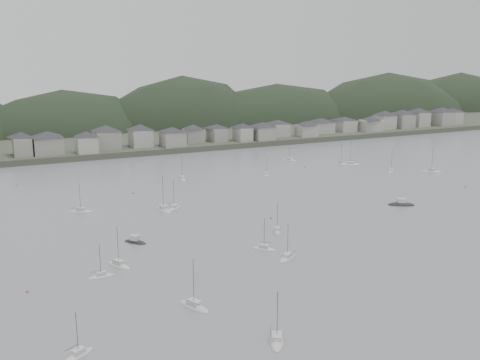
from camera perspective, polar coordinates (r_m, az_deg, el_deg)
ground at (r=133.79m, az=14.46°, el=-8.88°), size 900.00×900.00×0.00m
far_shore_land at (r=399.96m, az=-14.08°, el=5.60°), size 900.00×250.00×3.00m
forested_ridge at (r=378.04m, az=-12.42°, el=3.33°), size 851.55×103.94×102.57m
waterfront_town at (r=309.78m, az=-0.42°, el=5.35°), size 451.48×28.46×12.92m
moored_fleet at (r=185.30m, az=2.63°, el=-2.36°), size 236.55×155.95×12.66m
motor_launch_near at (r=189.84m, az=16.85°, el=-2.51°), size 9.39×7.38×4.13m
motor_launch_far at (r=147.99m, az=-11.14°, el=-6.47°), size 6.20×6.84×3.65m
mooring_buoys at (r=183.68m, az=1.23°, el=-2.50°), size 162.44×130.49×0.70m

